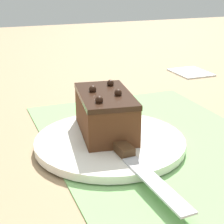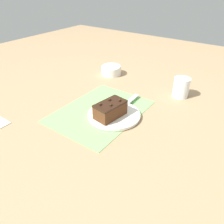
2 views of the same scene
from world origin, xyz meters
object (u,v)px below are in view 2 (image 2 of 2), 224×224
drinking_glass (181,87)px  serving_knife (123,105)px  cake_plate (114,115)px  small_bowl (111,70)px  chocolate_cake (110,109)px

drinking_glass → serving_knife: bearing=-30.9°
cake_plate → small_bowl: (-0.40, -0.30, 0.02)m
serving_knife → drinking_glass: bearing=56.7°
chocolate_cake → drinking_glass: (-0.39, 0.17, 0.00)m
cake_plate → serving_knife: size_ratio=1.11×
cake_plate → chocolate_cake: (0.02, -0.00, 0.04)m
chocolate_cake → cake_plate: bearing=173.9°
serving_knife → drinking_glass: 0.33m
cake_plate → drinking_glass: 0.41m
chocolate_cake → drinking_glass: bearing=156.0°
cake_plate → small_bowl: bearing=-143.2°
cake_plate → serving_knife: serving_knife is taller
small_bowl → chocolate_cake: bearing=35.2°
serving_knife → small_bowl: size_ratio=1.69×
chocolate_cake → serving_knife: (-0.10, 0.00, -0.03)m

